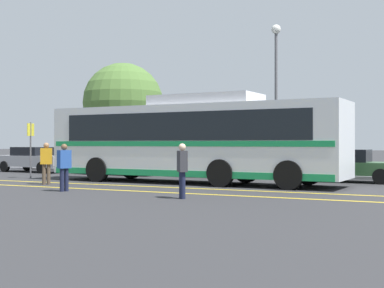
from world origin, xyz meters
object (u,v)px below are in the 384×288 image
(transit_bus, at_px, (192,139))
(tree_0, at_px, (123,103))
(pedestrian_2, at_px, (46,161))
(parked_car_0, at_px, (34,159))
(parked_car_2, at_px, (218,161))
(pedestrian_1, at_px, (182,168))
(street_lamp, at_px, (276,75))
(pedestrian_0, at_px, (64,165))
(parked_car_3, at_px, (348,165))
(parked_car_1, at_px, (120,161))
(bus_stop_sign, at_px, (31,143))

(transit_bus, xyz_separation_m, tree_0, (-9.18, 8.98, 2.32))
(pedestrian_2, bearing_deg, parked_car_0, -80.16)
(parked_car_2, distance_m, tree_0, 10.51)
(pedestrian_1, xyz_separation_m, street_lamp, (-0.67, 11.08, 3.96))
(pedestrian_2, xyz_separation_m, street_lamp, (6.35, 8.73, 3.94))
(pedestrian_0, height_order, pedestrian_2, pedestrian_2)
(pedestrian_1, height_order, tree_0, tree_0)
(tree_0, bearing_deg, parked_car_2, -30.40)
(street_lamp, xyz_separation_m, tree_0, (-10.85, 3.34, -0.77))
(parked_car_0, xyz_separation_m, tree_0, (2.26, 5.39, 3.37))
(parked_car_0, height_order, parked_car_2, parked_car_2)
(transit_bus, height_order, street_lamp, street_lamp)
(parked_car_0, height_order, pedestrian_2, pedestrian_2)
(parked_car_3, bearing_deg, pedestrian_0, -40.15)
(pedestrian_0, distance_m, pedestrian_2, 3.21)
(parked_car_1, height_order, tree_0, tree_0)
(pedestrian_2, bearing_deg, parked_car_1, -115.51)
(pedestrian_2, distance_m, street_lamp, 11.49)
(parked_car_1, relative_size, pedestrian_2, 2.94)
(parked_car_3, distance_m, tree_0, 15.92)
(parked_car_1, height_order, pedestrian_1, pedestrian_1)
(tree_0, bearing_deg, pedestrian_0, -63.50)
(bus_stop_sign, bearing_deg, street_lamp, -54.36)
(pedestrian_0, bearing_deg, tree_0, 44.10)
(transit_bus, distance_m, pedestrian_0, 5.60)
(pedestrian_0, bearing_deg, parked_car_3, -23.79)
(bus_stop_sign, bearing_deg, parked_car_2, -55.64)
(parked_car_3, relative_size, pedestrian_2, 2.78)
(transit_bus, height_order, parked_car_3, transit_bus)
(parked_car_2, xyz_separation_m, tree_0, (-8.60, 5.05, 3.32))
(pedestrian_1, xyz_separation_m, bus_stop_sign, (-10.12, 4.84, 0.70))
(pedestrian_1, distance_m, pedestrian_2, 7.40)
(parked_car_3, bearing_deg, pedestrian_1, -17.54)
(parked_car_3, bearing_deg, street_lamp, -119.21)
(transit_bus, height_order, pedestrian_0, transit_bus)
(parked_car_2, distance_m, pedestrian_0, 9.15)
(parked_car_0, xyz_separation_m, street_lamp, (13.11, 2.05, 4.14))
(transit_bus, relative_size, tree_0, 1.89)
(transit_bus, distance_m, parked_car_3, 6.48)
(transit_bus, height_order, parked_car_0, transit_bus)
(parked_car_2, xyz_separation_m, parked_car_3, (5.95, -0.46, -0.08))
(parked_car_3, distance_m, bus_stop_sign, 13.79)
(parked_car_2, relative_size, bus_stop_sign, 1.60)
(transit_bus, height_order, bus_stop_sign, transit_bus)
(pedestrian_2, xyz_separation_m, bus_stop_sign, (-3.10, 2.49, 0.68))
(parked_car_3, distance_m, pedestrian_0, 11.40)
(parked_car_0, bearing_deg, tree_0, 162.14)
(parked_car_1, xyz_separation_m, bus_stop_sign, (-1.90, -4.31, 0.93))
(transit_bus, xyz_separation_m, pedestrian_1, (2.34, -5.44, -0.87))
(pedestrian_0, distance_m, street_lamp, 12.06)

